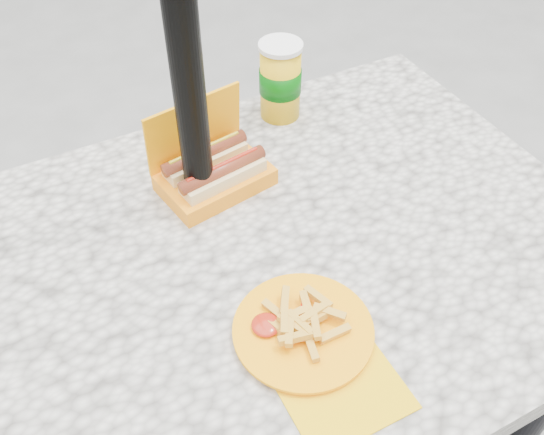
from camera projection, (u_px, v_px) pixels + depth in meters
name	position (u px, v px, depth m)	size (l,w,h in m)	color
picnic_table	(243.00, 303.00, 1.03)	(1.20, 0.80, 0.75)	beige
umbrella_pole	(180.00, 10.00, 0.81)	(0.05, 0.05, 2.20)	black
hotdog_box	(213.00, 171.00, 1.06)	(0.20, 0.15, 0.15)	#FF9B03
fries_plate	(305.00, 333.00, 0.85)	(0.20, 0.27, 0.04)	#EDB409
soda_cup	(280.00, 80.00, 1.18)	(0.08, 0.08, 0.16)	yellow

